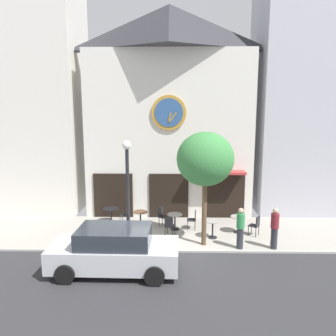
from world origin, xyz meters
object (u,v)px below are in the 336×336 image
object	(u,v)px
cafe_table_center_left	(175,219)
cafe_chair_right_end	(126,214)
street_tree	(205,160)
cafe_table_rightmost	(111,212)
street_lamp	(128,193)
cafe_chair_facing_wall	(162,215)
cafe_chair_by_entrance	(256,224)
cafe_table_near_door	(140,216)
cafe_table_leftmost	(213,227)
pedestrian_maroon	(275,228)
cafe_chair_near_tree	(169,225)
parked_car_silver	(115,250)
pedestrian_green	(240,228)
cafe_chair_outer	(193,218)
cafe_table_near_curb	(238,221)

from	to	relation	value
cafe_table_center_left	cafe_chair_right_end	world-z (taller)	cafe_chair_right_end
street_tree	cafe_table_rightmost	size ratio (longest dim) A/B	6.00
street_lamp	cafe_chair_facing_wall	xyz separation A→B (m)	(1.30, 2.32, -1.65)
cafe_table_rightmost	cafe_chair_by_entrance	world-z (taller)	cafe_chair_by_entrance
street_tree	cafe_table_near_door	distance (m)	4.67
cafe_table_leftmost	pedestrian_maroon	distance (m)	2.59
cafe_chair_by_entrance	cafe_chair_near_tree	bearing A→B (deg)	-178.08
street_tree	cafe_chair_facing_wall	world-z (taller)	street_tree
street_lamp	cafe_table_center_left	size ratio (longest dim) A/B	5.75
parked_car_silver	pedestrian_green	bearing A→B (deg)	23.24
street_lamp	cafe_table_rightmost	distance (m)	3.47
street_tree	cafe_table_near_door	xyz separation A→B (m)	(-2.83, 2.15, -3.03)
cafe_table_near_door	cafe_chair_facing_wall	xyz separation A→B (m)	(1.04, 0.12, 0.02)
cafe_chair_by_entrance	cafe_chair_facing_wall	xyz separation A→B (m)	(-4.16, 1.23, 0.00)
cafe_table_leftmost	parked_car_silver	xyz separation A→B (m)	(-3.68, -3.11, 0.26)
cafe_chair_outer	street_lamp	bearing A→B (deg)	-145.76
cafe_chair_facing_wall	pedestrian_green	world-z (taller)	pedestrian_green
street_lamp	cafe_chair_outer	bearing A→B (deg)	34.24
cafe_chair_outer	cafe_table_near_door	bearing A→B (deg)	172.53
cafe_table_rightmost	cafe_chair_right_end	world-z (taller)	cafe_chair_right_end
cafe_table_leftmost	cafe_chair_right_end	xyz separation A→B (m)	(-4.00, 1.65, 0.03)
cafe_table_center_left	cafe_chair_right_end	xyz separation A→B (m)	(-2.37, 0.67, 0.00)
street_lamp	cafe_chair_outer	world-z (taller)	street_lamp
street_lamp	parked_car_silver	distance (m)	2.70
cafe_table_center_left	pedestrian_green	distance (m)	3.36
street_lamp	cafe_chair_facing_wall	bearing A→B (deg)	60.73
cafe_chair_by_entrance	pedestrian_green	xyz separation A→B (m)	(-0.96, -1.39, 0.33)
cafe_table_center_left	cafe_chair_outer	distance (m)	0.86
cafe_table_near_door	parked_car_silver	bearing A→B (deg)	-95.08
cafe_table_near_door	cafe_table_near_curb	bearing A→B (deg)	-8.99
street_tree	cafe_chair_near_tree	world-z (taller)	street_tree
cafe_chair_outer	parked_car_silver	distance (m)	5.08
cafe_table_rightmost	cafe_chair_outer	distance (m)	4.13
cafe_table_rightmost	pedestrian_maroon	world-z (taller)	pedestrian_maroon
cafe_table_rightmost	cafe_chair_facing_wall	size ratio (longest dim) A/B	0.86
street_lamp	cafe_chair_right_end	bearing A→B (deg)	100.63
pedestrian_green	parked_car_silver	xyz separation A→B (m)	(-4.64, -1.99, -0.10)
cafe_table_near_door	pedestrian_green	xyz separation A→B (m)	(4.24, -2.51, 0.35)
cafe_table_near_curb	cafe_table_leftmost	bearing A→B (deg)	-151.26
parked_car_silver	cafe_chair_outer	bearing A→B (deg)	55.21
cafe_table_leftmost	pedestrian_maroon	world-z (taller)	pedestrian_maroon
cafe_table_leftmost	cafe_chair_facing_wall	distance (m)	2.70
street_tree	cafe_table_near_door	world-z (taller)	street_tree
cafe_chair_facing_wall	pedestrian_maroon	size ratio (longest dim) A/B	0.54
pedestrian_maroon	street_tree	bearing A→B (deg)	172.90
street_lamp	street_tree	xyz separation A→B (m)	(3.09, 0.06, 1.36)
cafe_chair_right_end	pedestrian_maroon	world-z (taller)	pedestrian_maroon
cafe_chair_by_entrance	pedestrian_maroon	size ratio (longest dim) A/B	0.54
cafe_chair_right_end	parked_car_silver	bearing A→B (deg)	-86.11
cafe_table_leftmost	pedestrian_green	distance (m)	1.52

